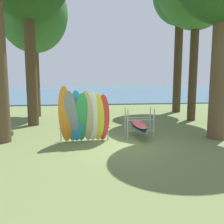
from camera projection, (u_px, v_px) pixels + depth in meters
name	position (u px, v px, depth m)	size (l,w,h in m)	color
ground_plane	(120.00, 145.00, 9.52)	(80.00, 80.00, 0.00)	olive
lake_water	(91.00, 92.00, 39.82)	(80.00, 36.00, 0.10)	#38607A
tree_mid_behind	(33.00, 13.00, 15.21)	(4.20, 4.20, 8.81)	brown
leaning_board_pile	(84.00, 117.00, 9.61)	(2.03, 0.90, 2.25)	orange
board_storage_rack	(138.00, 126.00, 10.57)	(1.15, 2.13, 1.25)	#9EA0A5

